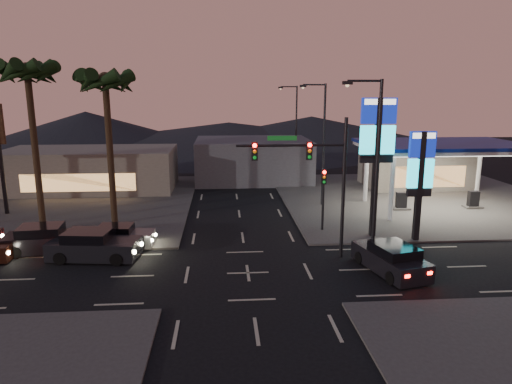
{
  "coord_description": "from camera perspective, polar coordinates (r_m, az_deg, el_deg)",
  "views": [
    {
      "loc": [
        -1.25,
        -22.54,
        9.35
      ],
      "look_at": [
        0.89,
        6.22,
        3.0
      ],
      "focal_mm": 32.0,
      "sensor_mm": 36.0,
      "label": 1
    }
  ],
  "objects": [
    {
      "name": "gas_station",
      "position": [
        38.84,
        22.23,
        5.19
      ],
      "size": [
        12.2,
        8.2,
        5.47
      ],
      "color": "silver",
      "rests_on": "ground"
    },
    {
      "name": "pylon_sign_tall",
      "position": [
        29.83,
        14.93,
        6.31
      ],
      "size": [
        2.2,
        0.35,
        9.0
      ],
      "color": "black",
      "rests_on": "ground"
    },
    {
      "name": "building_far_mid",
      "position": [
        49.17,
        -0.42,
        4.05
      ],
      "size": [
        12.0,
        9.0,
        4.4
      ],
      "primitive_type": "cube",
      "color": "#4C4C51",
      "rests_on": "ground"
    },
    {
      "name": "pedestal_signal",
      "position": [
        30.96,
        8.43,
        0.3
      ],
      "size": [
        0.32,
        0.39,
        4.3
      ],
      "color": "black",
      "rests_on": "ground"
    },
    {
      "name": "hill_center",
      "position": [
        82.88,
        -3.4,
        7.3
      ],
      "size": [
        60.0,
        60.0,
        4.0
      ],
      "primitive_type": "cone",
      "color": "black",
      "rests_on": "ground"
    },
    {
      "name": "corner_lot_ne",
      "position": [
        43.23,
        19.37,
        -0.71
      ],
      "size": [
        24.0,
        24.0,
        0.12
      ],
      "primitive_type": "cube",
      "color": "#47443F",
      "rests_on": "ground"
    },
    {
      "name": "hill_right",
      "position": [
        84.4,
        6.92,
        7.67
      ],
      "size": [
        50.0,
        50.0,
        5.0
      ],
      "primitive_type": "cone",
      "color": "black",
      "rests_on": "ground"
    },
    {
      "name": "palm_b",
      "position": [
        34.49,
        -26.6,
        12.17
      ],
      "size": [
        4.41,
        4.41,
        11.46
      ],
      "color": "black",
      "rests_on": "ground"
    },
    {
      "name": "suv_station",
      "position": [
        25.33,
        16.51,
        -8.01
      ],
      "size": [
        3.05,
        5.04,
        1.58
      ],
      "color": "black",
      "rests_on": "ground"
    },
    {
      "name": "pylon_sign_short",
      "position": [
        30.05,
        19.88,
        2.69
      ],
      "size": [
        1.6,
        0.35,
        7.0
      ],
      "color": "black",
      "rests_on": "ground"
    },
    {
      "name": "corner_lot_nw",
      "position": [
        42.3,
        -24.55,
        -1.42
      ],
      "size": [
        24.0,
        24.0,
        0.12
      ],
      "primitive_type": "cube",
      "color": "#47443F",
      "rests_on": "ground"
    },
    {
      "name": "ground",
      "position": [
        24.44,
        -1.02,
        -10.08
      ],
      "size": [
        140.0,
        140.0,
        0.0
      ],
      "primitive_type": "plane",
      "color": "black",
      "rests_on": "ground"
    },
    {
      "name": "hill_left",
      "position": [
        86.13,
        -20.43,
        7.41
      ],
      "size": [
        40.0,
        40.0,
        6.0
      ],
      "primitive_type": "cone",
      "color": "black",
      "rests_on": "ground"
    },
    {
      "name": "traffic_signal_mast",
      "position": [
        25.37,
        7.19,
        2.97
      ],
      "size": [
        6.1,
        0.39,
        8.0
      ],
      "color": "black",
      "rests_on": "ground"
    },
    {
      "name": "streetlight_far",
      "position": [
        51.31,
        4.82,
        8.31
      ],
      "size": [
        2.14,
        0.25,
        10.0
      ],
      "color": "black",
      "rests_on": "ground"
    },
    {
      "name": "car_lane_b_front",
      "position": [
        29.4,
        -16.71,
        -5.38
      ],
      "size": [
        4.25,
        1.94,
        1.36
      ],
      "color": "#565658",
      "rests_on": "ground"
    },
    {
      "name": "streetlight_near",
      "position": [
        25.14,
        14.48,
        3.71
      ],
      "size": [
        2.14,
        0.25,
        10.0
      ],
      "color": "black",
      "rests_on": "ground"
    },
    {
      "name": "building_far_west",
      "position": [
        46.91,
        -19.99,
        2.65
      ],
      "size": [
        16.0,
        8.0,
        4.0
      ],
      "primitive_type": "cube",
      "color": "#726B5B",
      "rests_on": "ground"
    },
    {
      "name": "palm_a",
      "position": [
        32.97,
        -18.26,
        11.94
      ],
      "size": [
        4.41,
        4.41,
        10.86
      ],
      "color": "black",
      "rests_on": "ground"
    },
    {
      "name": "car_lane_a_front",
      "position": [
        27.71,
        -19.67,
        -6.37
      ],
      "size": [
        5.28,
        2.68,
        1.67
      ],
      "color": "black",
      "rests_on": "ground"
    },
    {
      "name": "car_lane_b_mid",
      "position": [
        30.01,
        -24.76,
        -5.42
      ],
      "size": [
        5.1,
        2.47,
        1.62
      ],
      "color": "black",
      "rests_on": "ground"
    },
    {
      "name": "convenience_store",
      "position": [
        48.17,
        19.38,
        2.93
      ],
      "size": [
        10.0,
        6.0,
        4.0
      ],
      "primitive_type": "cube",
      "color": "#726B5B",
      "rests_on": "ground"
    },
    {
      "name": "streetlight_mid",
      "position": [
        37.59,
        8.17,
        6.74
      ],
      "size": [
        2.14,
        0.25,
        10.0
      ],
      "color": "black",
      "rests_on": "ground"
    }
  ]
}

